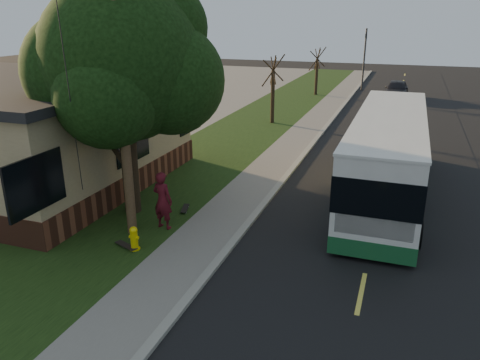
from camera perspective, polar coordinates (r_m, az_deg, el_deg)
name	(u,v)px	position (r m, az deg, el deg)	size (l,w,h in m)	color
ground	(216,266)	(13.37, -2.99, -10.45)	(120.00, 120.00, 0.00)	black
road	(385,174)	(21.72, 17.26, 0.75)	(8.00, 80.00, 0.01)	black
curb	(297,163)	(22.16, 6.94, 2.04)	(0.25, 80.00, 0.12)	gray
sidewalk	(276,162)	(22.39, 4.45, 2.26)	(2.00, 80.00, 0.08)	slate
grass_verge	(209,155)	(23.51, -3.81, 3.10)	(5.00, 80.00, 0.07)	black
building_lot	(47,138)	(28.87, -22.43, 4.74)	(15.00, 80.00, 0.04)	slate
fire_hydrant	(134,238)	(14.27, -12.79, -6.94)	(0.32, 0.32, 0.74)	yellow
utility_pole	(120,89)	(14.19, -14.39, 10.65)	(2.86, 3.21, 9.07)	#473321
leafy_tree	(125,64)	(15.97, -13.88, 13.57)	(6.30, 6.00, 7.80)	black
bare_tree_near	(273,90)	(30.10, 4.02, 10.87)	(1.38, 1.21, 4.31)	black
bare_tree_far	(317,72)	(41.61, 9.34, 12.87)	(1.38, 1.21, 4.03)	black
traffic_signal	(364,55)	(44.98, 14.93, 14.46)	(0.18, 0.22, 5.50)	#2D2D30
transit_bus	(387,153)	(18.67, 17.53, 3.12)	(2.69, 11.68, 3.16)	silver
skateboarder	(163,200)	(15.25, -9.40, -2.46)	(0.70, 0.46, 1.92)	#4C0F18
skateboard_main	(185,208)	(16.86, -6.71, -3.46)	(0.42, 0.83, 0.08)	black
skateboard_spare	(126,246)	(14.57, -13.71, -7.77)	(0.88, 0.51, 0.08)	black
dumpster	(86,162)	(21.40, -18.27, 2.09)	(1.48, 1.28, 1.14)	#12301E
distant_car	(397,90)	(41.67, 18.54, 10.42)	(1.80, 4.47, 1.52)	black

